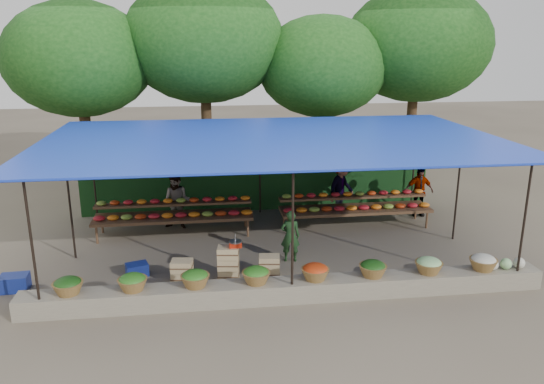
{
  "coord_description": "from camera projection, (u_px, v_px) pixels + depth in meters",
  "views": [
    {
      "loc": [
        -1.65,
        -12.35,
        5.08
      ],
      "look_at": [
        0.01,
        0.2,
        1.42
      ],
      "focal_mm": 35.0,
      "sensor_mm": 36.0,
      "label": 1
    }
  ],
  "objects": [
    {
      "name": "blue_crate_front",
      "position": [
        15.0,
        283.0,
        11.09
      ],
      "size": [
        0.59,
        0.44,
        0.34
      ],
      "primitive_type": "cube",
      "rotation": [
        0.0,
        0.0,
        0.06
      ],
      "color": "navy",
      "rests_on": "ground"
    },
    {
      "name": "fruit_table_left",
      "position": [
        174.0,
        213.0,
        14.19
      ],
      "size": [
        4.21,
        0.95,
        0.93
      ],
      "color": "#4D3A1E",
      "rests_on": "ground"
    },
    {
      "name": "stall_canopy",
      "position": [
        272.0,
        143.0,
        12.72
      ],
      "size": [
        10.8,
        6.6,
        2.82
      ],
      "color": "black",
      "rests_on": "ground"
    },
    {
      "name": "fruit_table_right",
      "position": [
        355.0,
        205.0,
        14.82
      ],
      "size": [
        4.21,
        0.95,
        0.93
      ],
      "color": "#4D3A1E",
      "rests_on": "ground"
    },
    {
      "name": "customer_right",
      "position": [
        419.0,
        191.0,
        15.66
      ],
      "size": [
        0.89,
        0.39,
        1.5
      ],
      "primitive_type": "imported",
      "rotation": [
        0.0,
        0.0,
        -0.03
      ],
      "color": "slate",
      "rests_on": "ground"
    },
    {
      "name": "netting_backdrop",
      "position": [
        259.0,
        170.0,
        16.04
      ],
      "size": [
        10.6,
        0.06,
        2.5
      ],
      "primitive_type": "cube",
      "color": "#174319",
      "rests_on": "ground"
    },
    {
      "name": "vendor_seated",
      "position": [
        290.0,
        236.0,
        12.45
      ],
      "size": [
        0.48,
        0.34,
        1.25
      ],
      "primitive_type": "imported",
      "rotation": [
        0.0,
        0.0,
        3.04
      ],
      "color": "#1A3B1A",
      "rests_on": "ground"
    },
    {
      "name": "customer_mid",
      "position": [
        342.0,
        188.0,
        15.67
      ],
      "size": [
        1.24,
        1.2,
        1.7
      ],
      "primitive_type": "imported",
      "rotation": [
        0.0,
        0.0,
        0.73
      ],
      "color": "slate",
      "rests_on": "ground"
    },
    {
      "name": "crate_counter",
      "position": [
        227.0,
        267.0,
        11.54
      ],
      "size": [
        2.39,
        0.4,
        0.77
      ],
      "color": "tan",
      "rests_on": "ground"
    },
    {
      "name": "tree_row",
      "position": [
        264.0,
        51.0,
        17.94
      ],
      "size": [
        16.51,
        5.5,
        7.12
      ],
      "color": "#382814",
      "rests_on": "ground"
    },
    {
      "name": "blue_crate_back",
      "position": [
        137.0,
        270.0,
        11.8
      ],
      "size": [
        0.55,
        0.46,
        0.28
      ],
      "primitive_type": "cube",
      "rotation": [
        0.0,
        0.0,
        0.3
      ],
      "color": "navy",
      "rests_on": "ground"
    },
    {
      "name": "weighing_scale",
      "position": [
        235.0,
        243.0,
        11.41
      ],
      "size": [
        0.28,
        0.28,
        0.3
      ],
      "color": "red",
      "rests_on": "crate_counter"
    },
    {
      "name": "produce_baskets",
      "position": [
        286.0,
        274.0,
        10.6
      ],
      "size": [
        8.98,
        0.58,
        0.34
      ],
      "color": "brown",
      "rests_on": "stone_curb"
    },
    {
      "name": "stone_curb",
      "position": [
        291.0,
        290.0,
        10.71
      ],
      "size": [
        10.6,
        0.55,
        0.4
      ],
      "primitive_type": "cube",
      "color": "#6E6658",
      "rests_on": "ground"
    },
    {
      "name": "ground",
      "position": [
        273.0,
        248.0,
        13.39
      ],
      "size": [
        60.0,
        60.0,
        0.0
      ],
      "primitive_type": "plane",
      "color": "brown",
      "rests_on": "ground"
    },
    {
      "name": "customer_left",
      "position": [
        177.0,
        201.0,
        14.59
      ],
      "size": [
        0.89,
        0.77,
        1.55
      ],
      "primitive_type": "imported",
      "rotation": [
        0.0,
        0.0,
        -0.28
      ],
      "color": "slate",
      "rests_on": "ground"
    }
  ]
}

